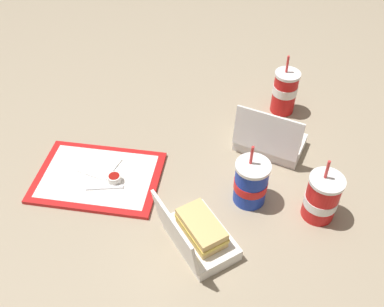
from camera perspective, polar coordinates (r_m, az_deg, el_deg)
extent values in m
plane|color=gray|center=(1.34, 1.21, -1.58)|extent=(3.20, 3.20, 0.00)
cube|color=red|center=(1.33, -12.38, -3.10)|extent=(0.40, 0.31, 0.01)
cube|color=white|center=(1.32, -12.43, -2.91)|extent=(0.35, 0.26, 0.00)
cylinder|color=white|center=(1.29, -10.29, -3.32)|extent=(0.04, 0.04, 0.02)
cylinder|color=#9E140F|center=(1.28, -10.35, -3.02)|extent=(0.03, 0.03, 0.01)
cube|color=white|center=(1.35, -12.17, -1.54)|extent=(0.13, 0.13, 0.00)
cube|color=white|center=(1.28, -11.57, -4.45)|extent=(0.11, 0.02, 0.00)
cube|color=white|center=(1.41, 10.38, 1.50)|extent=(0.25, 0.21, 0.04)
cube|color=white|center=(1.30, 9.99, 2.61)|extent=(0.20, 0.11, 0.14)
cube|color=tan|center=(1.38, 10.57, 2.59)|extent=(0.17, 0.12, 0.03)
cylinder|color=brown|center=(1.37, 10.70, 3.33)|extent=(0.15, 0.09, 0.03)
cylinder|color=yellow|center=(1.36, 10.75, 3.62)|extent=(0.12, 0.06, 0.01)
cube|color=white|center=(1.14, 1.23, -11.23)|extent=(0.21, 0.23, 0.04)
cube|color=white|center=(1.05, -2.29, -10.40)|extent=(0.12, 0.18, 0.13)
cube|color=#DBB770|center=(1.12, 1.25, -10.36)|extent=(0.14, 0.16, 0.02)
cube|color=#E5C651|center=(1.10, 1.26, -9.88)|extent=(0.14, 0.16, 0.01)
cube|color=#DBB770|center=(1.09, 1.28, -9.38)|extent=(0.14, 0.16, 0.02)
cylinder|color=red|center=(1.53, 12.22, 7.86)|extent=(0.08, 0.08, 0.15)
cylinder|color=white|center=(1.52, 12.31, 8.36)|extent=(0.08, 0.08, 0.03)
cylinder|color=white|center=(1.49, 12.67, 10.28)|extent=(0.09, 0.09, 0.01)
cylinder|color=red|center=(1.47, 12.61, 11.55)|extent=(0.01, 0.01, 0.06)
cylinder|color=red|center=(1.21, 16.88, -5.78)|extent=(0.09, 0.09, 0.13)
cylinder|color=white|center=(1.22, 16.82, -5.97)|extent=(0.09, 0.09, 0.03)
cylinder|color=white|center=(1.16, 17.61, -3.48)|extent=(0.09, 0.09, 0.01)
cylinder|color=red|center=(1.14, 17.59, -2.04)|extent=(0.01, 0.01, 0.06)
cylinder|color=#1938B7|center=(1.21, 7.84, -4.00)|extent=(0.09, 0.09, 0.13)
cylinder|color=red|center=(1.21, 7.83, -4.03)|extent=(0.10, 0.10, 0.03)
cylinder|color=white|center=(1.16, 8.17, -1.69)|extent=(0.10, 0.10, 0.01)
cylinder|color=red|center=(1.14, 7.97, -0.21)|extent=(0.01, 0.01, 0.06)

